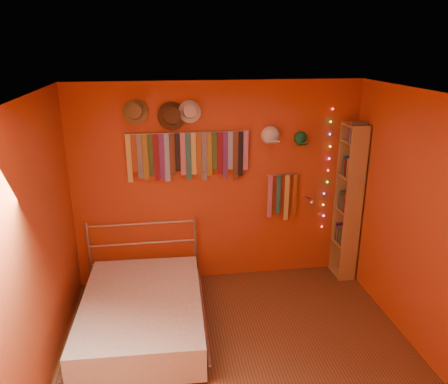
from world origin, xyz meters
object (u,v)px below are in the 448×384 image
tie_rack (188,154)px  bookshelf (352,202)px  reading_lamp (311,201)px  bed (142,312)px

tie_rack → bookshelf: bookshelf is taller
bookshelf → reading_lamp: bearing=-178.2°
bed → bookshelf: bearing=19.0°
reading_lamp → bookshelf: bookshelf is taller
reading_lamp → bed: reading_lamp is taller
tie_rack → bed: size_ratio=0.79×
bookshelf → bed: 2.85m
reading_lamp → bookshelf: 0.54m
bookshelf → bed: bookshelf is taller
tie_rack → reading_lamp: 1.60m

